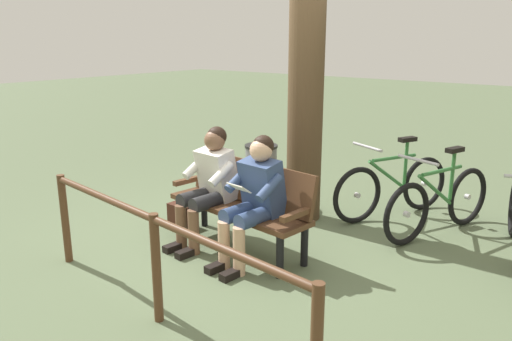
{
  "coord_description": "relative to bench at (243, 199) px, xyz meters",
  "views": [
    {
      "loc": [
        -3.06,
        3.63,
        2.07
      ],
      "look_at": [
        -0.05,
        -0.21,
        0.75
      ],
      "focal_mm": 35.02,
      "sensor_mm": 36.0,
      "label": 1
    }
  ],
  "objects": [
    {
      "name": "railing_fence",
      "position": [
        -0.37,
        1.45,
        0.08
      ],
      "size": [
        2.99,
        0.39,
        0.85
      ],
      "rotation": [
        0.0,
        0.0,
        -0.11
      ],
      "color": "#51331E",
      "rests_on": "ground"
    },
    {
      "name": "person_companion",
      "position": [
        0.33,
        0.13,
        0.16
      ],
      "size": [
        0.52,
        0.8,
        1.2
      ],
      "rotation": [
        0.0,
        0.0,
        -0.11
      ],
      "color": "white",
      "rests_on": "ground"
    },
    {
      "name": "ground_plane",
      "position": [
        0.06,
        -0.01,
        -0.51
      ],
      "size": [
        40.0,
        40.0,
        0.0
      ],
      "primitive_type": "plane",
      "color": "#566647"
    },
    {
      "name": "tree_trunk",
      "position": [
        -0.01,
        -1.08,
        1.48
      ],
      "size": [
        0.4,
        0.4,
        3.98
      ],
      "primitive_type": "cylinder",
      "color": "#4C3823",
      "rests_on": "ground"
    },
    {
      "name": "person_reading",
      "position": [
        -0.3,
        0.2,
        0.16
      ],
      "size": [
        0.52,
        0.8,
        1.2
      ],
      "rotation": [
        0.0,
        0.0,
        -0.11
      ],
      "color": "#334772",
      "rests_on": "ground"
    },
    {
      "name": "bicycle_silver",
      "position": [
        -0.81,
        -1.77,
        -0.15
      ],
      "size": [
        0.77,
        1.55,
        0.94
      ],
      "rotation": [
        0.0,
        0.0,
        1.14
      ],
      "color": "black",
      "rests_on": "ground"
    },
    {
      "name": "handbag",
      "position": [
        0.94,
        -0.02,
        -0.39
      ],
      "size": [
        0.31,
        0.15,
        0.24
      ],
      "primitive_type": "cube",
      "rotation": [
        0.0,
        0.0,
        -0.05
      ],
      "color": "#3F1E14",
      "rests_on": "ground"
    },
    {
      "name": "litter_bin",
      "position": [
        0.73,
        -1.25,
        -0.13
      ],
      "size": [
        0.42,
        0.42,
        0.74
      ],
      "color": "slate",
      "rests_on": "ground"
    },
    {
      "name": "bicycle_orange",
      "position": [
        -1.43,
        -1.54,
        -0.15
      ],
      "size": [
        0.65,
        1.62,
        0.94
      ],
      "rotation": [
        0.0,
        0.0,
        1.26
      ],
      "color": "black",
      "rests_on": "ground"
    },
    {
      "name": "bench",
      "position": [
        0.0,
        0.0,
        0.0
      ],
      "size": [
        1.64,
        0.65,
        0.87
      ],
      "rotation": [
        0.0,
        0.0,
        -0.11
      ],
      "color": "#51331E",
      "rests_on": "ground"
    }
  ]
}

